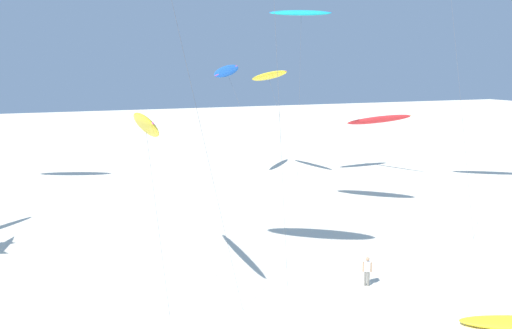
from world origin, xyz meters
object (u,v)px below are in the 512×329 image
at_px(flying_kite_2, 377,120).
at_px(person_near_left, 367,270).
at_px(flying_kite_4, 145,125).
at_px(flying_kite_7, 268,76).
at_px(flying_kite_5, 227,71).
at_px(flying_kite_3, 301,13).

relative_size(flying_kite_2, person_near_left, 8.57).
relative_size(flying_kite_4, person_near_left, 6.13).
distance_m(flying_kite_7, person_near_left, 30.62).
xyz_separation_m(flying_kite_2, flying_kite_7, (-11.75, 3.32, 4.84)).
bearing_deg(flying_kite_7, flying_kite_5, 159.09).
distance_m(flying_kite_2, person_near_left, 31.18).
height_order(flying_kite_4, flying_kite_7, flying_kite_7).
bearing_deg(person_near_left, flying_kite_3, 72.01).
bearing_deg(person_near_left, flying_kite_7, 77.58).
bearing_deg(flying_kite_2, flying_kite_3, -172.74).
xyz_separation_m(flying_kite_7, person_near_left, (-6.22, -28.26, -10.03)).
bearing_deg(flying_kite_5, flying_kite_3, -48.03).
xyz_separation_m(flying_kite_3, flying_kite_7, (-1.45, 4.63, -6.09)).
height_order(flying_kite_2, person_near_left, flying_kite_2).
relative_size(flying_kite_5, person_near_left, 7.55).
xyz_separation_m(flying_kite_2, flying_kite_3, (-10.30, -1.31, 10.93)).
distance_m(flying_kite_3, person_near_left, 29.61).
bearing_deg(flying_kite_3, flying_kite_5, 131.97).
distance_m(flying_kite_5, person_near_left, 31.72).
distance_m(flying_kite_2, flying_kite_3, 15.08).
bearing_deg(flying_kite_2, flying_kite_7, 164.23).
bearing_deg(flying_kite_7, person_near_left, -102.42).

